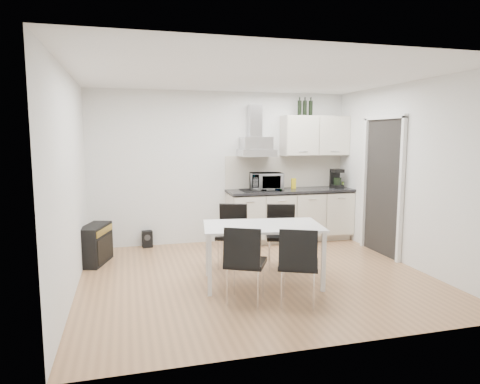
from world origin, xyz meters
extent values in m
plane|color=#A87A51|center=(0.00, 0.00, 0.00)|extent=(4.50, 4.50, 0.00)
cube|color=silver|center=(0.00, 2.00, 1.30)|extent=(4.50, 0.10, 2.60)
cube|color=silver|center=(0.00, -2.00, 1.30)|extent=(4.50, 0.10, 2.60)
cube|color=silver|center=(-2.25, 0.00, 1.30)|extent=(0.10, 4.00, 2.60)
cube|color=silver|center=(2.25, 0.00, 1.30)|extent=(0.10, 4.00, 2.60)
plane|color=white|center=(0.00, 0.00, 2.60)|extent=(4.50, 4.50, 0.00)
cube|color=white|center=(2.21, 0.55, 1.05)|extent=(0.08, 1.04, 2.10)
cube|color=beige|center=(1.15, 1.74, 0.05)|extent=(2.16, 0.52, 0.10)
cube|color=beige|center=(1.15, 1.70, 0.48)|extent=(2.20, 0.60, 0.76)
cube|color=#232325|center=(1.15, 1.69, 0.90)|extent=(2.22, 0.64, 0.04)
cube|color=beige|center=(1.15, 1.99, 1.21)|extent=(2.20, 0.02, 0.58)
cube|color=beige|center=(1.65, 1.82, 1.85)|extent=(1.20, 0.35, 0.70)
cube|color=silver|center=(0.55, 1.78, 1.65)|extent=(0.60, 0.46, 0.30)
cube|color=silver|center=(0.55, 1.89, 2.10)|extent=(0.22, 0.20, 0.55)
imported|color=silver|center=(0.70, 1.68, 1.10)|extent=(0.58, 0.37, 0.37)
cube|color=yellow|center=(1.25, 1.80, 1.01)|extent=(0.08, 0.04, 0.18)
cylinder|color=brown|center=(2.08, 1.65, 0.98)|extent=(0.04, 0.04, 0.11)
cylinder|color=#4C6626|center=(2.14, 1.65, 0.98)|extent=(0.04, 0.04, 0.11)
cylinder|color=black|center=(1.35, 1.82, 2.36)|extent=(0.07, 0.07, 0.32)
cylinder|color=black|center=(1.45, 1.82, 2.36)|extent=(0.07, 0.07, 0.32)
cylinder|color=black|center=(1.56, 1.82, 2.36)|extent=(0.07, 0.07, 0.32)
cube|color=white|center=(0.00, -0.28, 0.73)|extent=(1.56, 1.05, 0.03)
cube|color=white|center=(-0.72, -0.53, 0.36)|extent=(0.06, 0.06, 0.72)
cube|color=white|center=(0.61, -0.74, 0.36)|extent=(0.06, 0.06, 0.72)
cube|color=white|center=(-0.61, 0.19, 0.36)|extent=(0.06, 0.06, 0.72)
cube|color=white|center=(0.72, -0.02, 0.36)|extent=(0.06, 0.06, 0.72)
cube|color=black|center=(-2.09, 1.16, 0.28)|extent=(0.48, 0.73, 0.57)
cube|color=gold|center=(-1.94, 1.16, 0.49)|extent=(0.20, 0.59, 0.09)
cube|color=black|center=(-1.32, 1.90, 0.14)|extent=(0.18, 0.16, 0.27)
camera|label=1|loc=(-1.62, -5.24, 1.85)|focal=32.00mm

